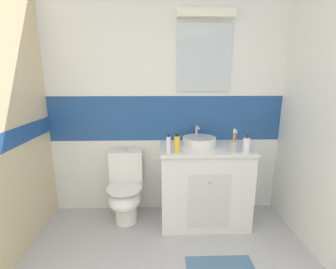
# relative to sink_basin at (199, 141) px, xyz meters

# --- Properties ---
(wall_back_tiled) EXTENTS (3.20, 0.20, 2.50)m
(wall_back_tiled) POSITION_rel_sink_basin_xyz_m (-0.34, 0.28, 0.36)
(wall_back_tiled) COLOR white
(wall_back_tiled) RESTS_ON ground_plane
(vanity_cabinet) EXTENTS (0.93, 0.57, 0.85)m
(vanity_cabinet) POSITION_rel_sink_basin_xyz_m (0.06, -0.04, -0.47)
(vanity_cabinet) COLOR white
(vanity_cabinet) RESTS_ON ground_plane
(sink_basin) EXTENTS (0.35, 0.39, 0.19)m
(sink_basin) POSITION_rel_sink_basin_xyz_m (0.00, 0.00, 0.00)
(sink_basin) COLOR white
(sink_basin) RESTS_ON vanity_cabinet
(toilet) EXTENTS (0.37, 0.50, 0.78)m
(toilet) POSITION_rel_sink_basin_xyz_m (-0.79, -0.01, -0.54)
(toilet) COLOR white
(toilet) RESTS_ON ground_plane
(toothbrush_cup) EXTENTS (0.06, 0.06, 0.23)m
(toothbrush_cup) POSITION_rel_sink_basin_xyz_m (0.30, -0.23, 0.02)
(toothbrush_cup) COLOR #B2ADA3
(toothbrush_cup) RESTS_ON vanity_cabinet
(soap_dispenser) EXTENTS (0.06, 0.06, 0.18)m
(soap_dispenser) POSITION_rel_sink_basin_xyz_m (0.41, -0.25, 0.02)
(soap_dispenser) COLOR white
(soap_dispenser) RESTS_ON vanity_cabinet
(deodorant_spray_can) EXTENTS (0.04, 0.04, 0.18)m
(deodorant_spray_can) POSITION_rel_sink_basin_xyz_m (-0.33, -0.25, 0.04)
(deodorant_spray_can) COLOR white
(deodorant_spray_can) RESTS_ON vanity_cabinet
(shampoo_bottle_tall) EXTENTS (0.05, 0.05, 0.18)m
(shampoo_bottle_tall) POSITION_rel_sink_basin_xyz_m (-0.25, -0.23, 0.04)
(shampoo_bottle_tall) COLOR yellow
(shampoo_bottle_tall) RESTS_ON vanity_cabinet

